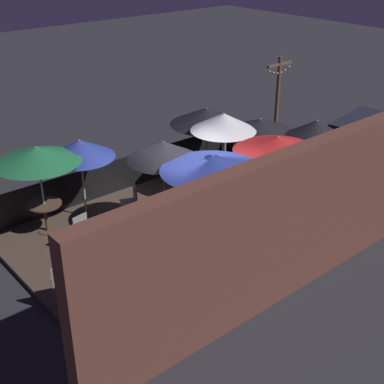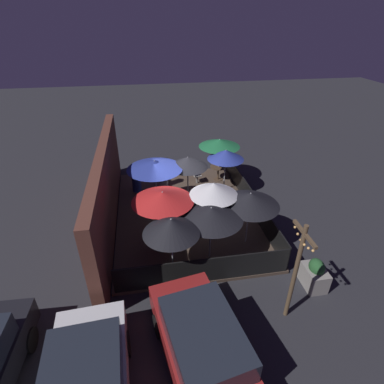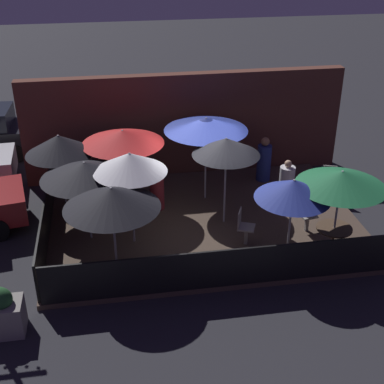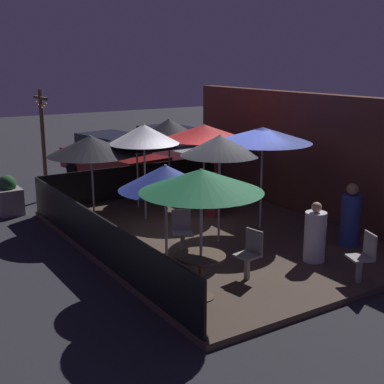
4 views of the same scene
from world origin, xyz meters
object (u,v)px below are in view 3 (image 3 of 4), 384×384
object	(u,v)px
dining_table_1	(126,187)
patron_0	(157,191)
patio_umbrella_3	(111,198)
planter_box	(0,313)
patron_1	(287,183)
patio_umbrella_1	(123,137)
patio_umbrella_0	(341,179)
patio_chair_2	(244,226)
patio_umbrella_7	(59,145)
dining_table_0	(333,233)
patio_umbrella_4	(226,147)
patio_umbrella_5	(130,163)
patio_chair_0	(329,181)
patio_umbrella_2	(293,189)
patio_chair_1	(307,212)
patio_umbrella_8	(85,170)
patron_2	(264,161)
patio_umbrella_6	(206,124)

from	to	relation	value
dining_table_1	patron_0	world-z (taller)	patron_0
patio_umbrella_3	planter_box	bearing A→B (deg)	-147.13
patron_1	patio_umbrella_1	bearing A→B (deg)	99.85
patio_umbrella_0	patio_chair_2	world-z (taller)	patio_umbrella_0
patio_umbrella_7	patio_umbrella_0	bearing A→B (deg)	-25.90
patio_umbrella_0	patio_umbrella_7	bearing A→B (deg)	154.10
patio_umbrella_3	dining_table_1	world-z (taller)	patio_umbrella_3
dining_table_0	patio_umbrella_4	bearing A→B (deg)	138.76
patio_umbrella_5	patron_0	xyz separation A→B (m)	(0.76, 1.58, -1.65)
patio_chair_0	patron_0	size ratio (longest dim) A/B	0.80
patio_umbrella_0	dining_table_0	xyz separation A→B (m)	(0.00, 0.00, -1.45)
patio_umbrella_2	patio_chair_1	size ratio (longest dim) A/B	2.31
patio_umbrella_8	patron_2	distance (m)	5.93
patio_umbrella_3	patron_2	size ratio (longest dim) A/B	1.56
patio_umbrella_1	patio_chair_1	xyz separation A→B (m)	(4.51, -1.99, -1.59)
patio_umbrella_1	patio_umbrella_6	size ratio (longest dim) A/B	0.94
patio_umbrella_0	patio_umbrella_8	bearing A→B (deg)	163.33
patio_chair_0	patio_umbrella_3	bearing A→B (deg)	-46.36
patio_umbrella_4	patron_1	xyz separation A→B (m)	(2.01, 0.93, -1.63)
patio_umbrella_0	patio_umbrella_8	size ratio (longest dim) A/B	1.05
patio_umbrella_1	patio_umbrella_8	bearing A→B (deg)	-123.27
patio_umbrella_7	patio_chair_1	world-z (taller)	patio_umbrella_7
patio_umbrella_6	patio_umbrella_8	size ratio (longest dim) A/B	1.14
dining_table_0	patron_2	bearing A→B (deg)	96.52
dining_table_0	patio_umbrella_8	bearing A→B (deg)	163.33
patio_umbrella_0	planter_box	bearing A→B (deg)	-169.84
patio_chair_0	patio_chair_1	bearing A→B (deg)	-17.61
patio_umbrella_0	patio_chair_2	bearing A→B (deg)	157.08
patron_0	dining_table_1	bearing A→B (deg)	147.81
patron_0	patron_2	bearing A→B (deg)	4.72
patio_chair_2	patio_umbrella_4	bearing A→B (deg)	125.48
patio_umbrella_6	patron_0	xyz separation A→B (m)	(-1.42, -0.38, -1.74)
patio_chair_0	patio_chair_1	size ratio (longest dim) A/B	1.02
dining_table_1	planter_box	size ratio (longest dim) A/B	0.71
dining_table_0	patio_chair_2	size ratio (longest dim) A/B	0.90
dining_table_1	patron_1	bearing A→B (deg)	-4.29
patio_umbrella_1	patio_chair_0	xyz separation A→B (m)	(5.76, -0.38, -1.57)
patio_umbrella_5	patio_umbrella_1	bearing A→B (deg)	92.51
patron_0	patio_umbrella_0	bearing A→B (deg)	-52.89
patio_umbrella_7	patio_umbrella_5	bearing A→B (deg)	-44.83
patio_umbrella_2	patio_umbrella_6	size ratio (longest dim) A/B	0.87
patio_umbrella_7	planter_box	distance (m)	4.85
patio_chair_2	planter_box	world-z (taller)	planter_box
patio_umbrella_2	dining_table_1	distance (m)	5.01
patron_2	planter_box	distance (m)	8.90
patio_umbrella_4	dining_table_0	xyz separation A→B (m)	(2.21, -1.94, -1.56)
patio_umbrella_0	patio_chair_1	size ratio (longest dim) A/B	2.43
patio_umbrella_2	patio_umbrella_3	xyz separation A→B (m)	(-3.99, 0.20, 0.03)
patio_chair_1	patron_1	bearing A→B (deg)	170.13
patio_umbrella_3	patio_umbrella_8	xyz separation A→B (m)	(-0.59, 1.54, -0.03)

